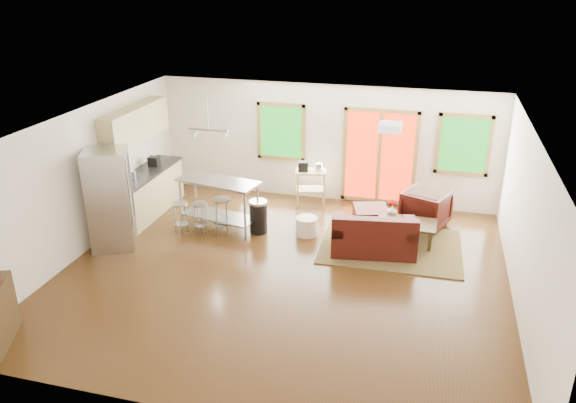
% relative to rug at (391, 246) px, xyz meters
% --- Properties ---
extents(floor, '(7.50, 7.00, 0.02)m').
position_rel_rug_xyz_m(floor, '(-1.71, -1.43, -0.02)').
color(floor, '#321D0B').
rests_on(floor, ground).
extents(ceiling, '(7.50, 7.00, 0.02)m').
position_rel_rug_xyz_m(ceiling, '(-1.71, -1.43, 2.60)').
color(ceiling, white).
rests_on(ceiling, ground).
extents(back_wall, '(7.50, 0.02, 2.60)m').
position_rel_rug_xyz_m(back_wall, '(-1.71, 2.08, 1.29)').
color(back_wall, silver).
rests_on(back_wall, ground).
extents(left_wall, '(0.02, 7.00, 2.60)m').
position_rel_rug_xyz_m(left_wall, '(-5.47, -1.43, 1.29)').
color(left_wall, silver).
rests_on(left_wall, ground).
extents(right_wall, '(0.02, 7.00, 2.60)m').
position_rel_rug_xyz_m(right_wall, '(2.05, -1.43, 1.29)').
color(right_wall, silver).
rests_on(right_wall, ground).
extents(front_wall, '(7.50, 0.02, 2.60)m').
position_rel_rug_xyz_m(front_wall, '(-1.71, -4.94, 1.29)').
color(front_wall, silver).
rests_on(front_wall, ground).
extents(window_left, '(1.10, 0.05, 1.30)m').
position_rel_rug_xyz_m(window_left, '(-2.71, 2.03, 1.49)').
color(window_left, '#115714').
rests_on(window_left, back_wall).
extents(french_doors, '(1.60, 0.05, 2.10)m').
position_rel_rug_xyz_m(french_doors, '(-0.51, 2.03, 1.09)').
color(french_doors, '#B32009').
rests_on(french_doors, back_wall).
extents(window_right, '(1.10, 0.05, 1.30)m').
position_rel_rug_xyz_m(window_right, '(1.19, 2.03, 1.49)').
color(window_right, '#115714').
rests_on(window_right, back_wall).
extents(rug, '(2.63, 2.05, 0.03)m').
position_rel_rug_xyz_m(rug, '(0.00, 0.00, 0.00)').
color(rug, '#3D5D34').
rests_on(rug, floor).
extents(loveseat, '(1.64, 1.08, 0.81)m').
position_rel_rug_xyz_m(loveseat, '(-0.31, -0.32, 0.31)').
color(loveseat, black).
rests_on(loveseat, floor).
extents(coffee_table, '(1.12, 0.69, 0.44)m').
position_rel_rug_xyz_m(coffee_table, '(0.24, 0.23, 0.37)').
color(coffee_table, '#322411').
rests_on(coffee_table, floor).
extents(armchair, '(1.05, 1.02, 0.85)m').
position_rel_rug_xyz_m(armchair, '(0.57, 1.13, 0.41)').
color(armchair, black).
rests_on(armchair, floor).
extents(ottoman, '(0.81, 0.81, 0.44)m').
position_rel_rug_xyz_m(ottoman, '(-0.48, 0.73, 0.21)').
color(ottoman, black).
rests_on(ottoman, floor).
extents(pouf, '(0.51, 0.51, 0.37)m').
position_rel_rug_xyz_m(pouf, '(-1.66, 0.10, 0.17)').
color(pouf, '#EDE7CF').
rests_on(pouf, floor).
extents(vase, '(0.24, 0.24, 0.31)m').
position_rel_rug_xyz_m(vase, '(-0.06, 0.58, 0.50)').
color(vase, silver).
rests_on(vase, coffee_table).
extents(book, '(0.23, 0.06, 0.31)m').
position_rel_rug_xyz_m(book, '(0.46, 0.34, 0.54)').
color(book, maroon).
rests_on(book, coffee_table).
extents(cabinets, '(0.64, 2.24, 2.30)m').
position_rel_rug_xyz_m(cabinets, '(-5.20, 0.27, 0.91)').
color(cabinets, tan).
rests_on(cabinets, floor).
extents(refrigerator, '(0.99, 0.97, 1.88)m').
position_rel_rug_xyz_m(refrigerator, '(-5.05, -1.27, 0.93)').
color(refrigerator, '#B7BABC').
rests_on(refrigerator, floor).
extents(island, '(1.73, 0.96, 1.03)m').
position_rel_rug_xyz_m(island, '(-3.41, -0.05, 0.70)').
color(island, '#B7BABC').
rests_on(island, floor).
extents(cup, '(0.15, 0.13, 0.12)m').
position_rel_rug_xyz_m(cup, '(-3.12, 0.05, 1.00)').
color(cup, white).
rests_on(cup, island).
extents(bar_stool_a, '(0.39, 0.39, 0.64)m').
position_rel_rug_xyz_m(bar_stool_a, '(-4.08, -0.44, 0.46)').
color(bar_stool_a, '#B7BABC').
rests_on(bar_stool_a, floor).
extents(bar_stool_b, '(0.33, 0.33, 0.65)m').
position_rel_rug_xyz_m(bar_stool_b, '(-3.69, -0.38, 0.47)').
color(bar_stool_b, '#B7BABC').
rests_on(bar_stool_b, floor).
extents(bar_stool_c, '(0.47, 0.47, 0.76)m').
position_rel_rug_xyz_m(bar_stool_c, '(-3.27, -0.31, 0.55)').
color(bar_stool_c, '#B7BABC').
rests_on(bar_stool_c, floor).
extents(trash_can, '(0.45, 0.45, 0.66)m').
position_rel_rug_xyz_m(trash_can, '(-2.61, -0.02, 0.32)').
color(trash_can, black).
rests_on(trash_can, floor).
extents(kitchen_cart, '(0.75, 0.58, 1.01)m').
position_rel_rug_xyz_m(kitchen_cart, '(-1.94, 1.57, 0.68)').
color(kitchen_cart, tan).
rests_on(kitchen_cart, floor).
extents(ceiling_flush, '(0.35, 0.35, 0.12)m').
position_rel_rug_xyz_m(ceiling_flush, '(-0.11, -0.83, 2.52)').
color(ceiling_flush, white).
rests_on(ceiling_flush, ceiling).
extents(pendant_light, '(0.80, 0.18, 0.79)m').
position_rel_rug_xyz_m(pendant_light, '(-3.61, 0.07, 1.88)').
color(pendant_light, gray).
rests_on(pendant_light, ceiling).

